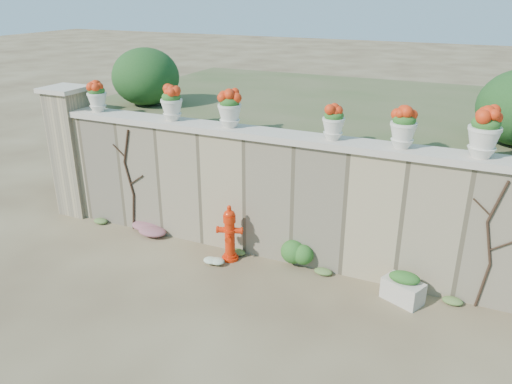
% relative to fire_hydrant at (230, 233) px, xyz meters
% --- Properties ---
extents(ground, '(80.00, 80.00, 0.00)m').
position_rel_fire_hydrant_xyz_m(ground, '(0.54, -1.32, -0.48)').
color(ground, brown).
rests_on(ground, ground).
extents(stone_wall, '(8.00, 0.40, 2.00)m').
position_rel_fire_hydrant_xyz_m(stone_wall, '(0.54, 0.48, 0.52)').
color(stone_wall, '#998866').
rests_on(stone_wall, ground).
extents(wall_cap, '(8.10, 0.52, 0.10)m').
position_rel_fire_hydrant_xyz_m(wall_cap, '(0.54, 0.48, 1.57)').
color(wall_cap, beige).
rests_on(wall_cap, stone_wall).
extents(gate_pillar, '(0.72, 0.72, 2.48)m').
position_rel_fire_hydrant_xyz_m(gate_pillar, '(-3.61, 0.48, 0.77)').
color(gate_pillar, '#998866').
rests_on(gate_pillar, ground).
extents(raised_fill, '(9.00, 6.00, 2.00)m').
position_rel_fire_hydrant_xyz_m(raised_fill, '(0.54, 3.68, 0.52)').
color(raised_fill, '#384C23').
rests_on(raised_fill, ground).
extents(back_shrub_left, '(1.30, 1.30, 1.10)m').
position_rel_fire_hydrant_xyz_m(back_shrub_left, '(-2.66, 1.68, 2.07)').
color(back_shrub_left, '#143814').
rests_on(back_shrub_left, raised_fill).
extents(vine_left, '(0.60, 0.04, 1.91)m').
position_rel_fire_hydrant_xyz_m(vine_left, '(-2.13, 0.26, 0.51)').
color(vine_left, black).
rests_on(vine_left, ground).
extents(vine_right, '(0.60, 0.04, 1.91)m').
position_rel_fire_hydrant_xyz_m(vine_right, '(3.77, 0.26, 0.51)').
color(vine_right, black).
rests_on(vine_right, ground).
extents(fire_hydrant, '(0.42, 0.30, 0.96)m').
position_rel_fire_hydrant_xyz_m(fire_hydrant, '(0.00, 0.00, 0.00)').
color(fire_hydrant, red).
rests_on(fire_hydrant, ground).
extents(planter_box, '(0.64, 0.52, 0.46)m').
position_rel_fire_hydrant_xyz_m(planter_box, '(2.77, -0.03, -0.27)').
color(planter_box, beige).
rests_on(planter_box, ground).
extents(green_shrub, '(0.58, 0.53, 0.56)m').
position_rel_fire_hydrant_xyz_m(green_shrub, '(1.10, 0.17, -0.21)').
color(green_shrub, '#1E5119').
rests_on(green_shrub, ground).
extents(magenta_clump, '(0.83, 0.56, 0.22)m').
position_rel_fire_hydrant_xyz_m(magenta_clump, '(-1.78, 0.23, -0.37)').
color(magenta_clump, '#B82471').
rests_on(magenta_clump, ground).
extents(white_flowers, '(0.44, 0.35, 0.16)m').
position_rel_fire_hydrant_xyz_m(white_flowers, '(-0.12, -0.24, -0.40)').
color(white_flowers, white).
rests_on(white_flowers, ground).
extents(urn_pot_0, '(0.34, 0.34, 0.54)m').
position_rel_fire_hydrant_xyz_m(urn_pot_0, '(-2.86, 0.48, 1.88)').
color(urn_pot_0, beige).
rests_on(urn_pot_0, wall_cap).
extents(urn_pot_1, '(0.36, 0.36, 0.57)m').
position_rel_fire_hydrant_xyz_m(urn_pot_1, '(-1.29, 0.48, 1.90)').
color(urn_pot_1, beige).
rests_on(urn_pot_1, wall_cap).
extents(urn_pot_2, '(0.37, 0.37, 0.59)m').
position_rel_fire_hydrant_xyz_m(urn_pot_2, '(-0.21, 0.48, 1.91)').
color(urn_pot_2, beige).
rests_on(urn_pot_2, wall_cap).
extents(urn_pot_3, '(0.33, 0.33, 0.51)m').
position_rel_fire_hydrant_xyz_m(urn_pot_3, '(1.48, 0.48, 1.87)').
color(urn_pot_3, beige).
rests_on(urn_pot_3, wall_cap).
extents(urn_pot_4, '(0.36, 0.36, 0.57)m').
position_rel_fire_hydrant_xyz_m(urn_pot_4, '(2.46, 0.48, 1.90)').
color(urn_pot_4, beige).
rests_on(urn_pot_4, wall_cap).
extents(urn_pot_5, '(0.42, 0.42, 0.65)m').
position_rel_fire_hydrant_xyz_m(urn_pot_5, '(3.47, 0.48, 1.94)').
color(urn_pot_5, beige).
rests_on(urn_pot_5, wall_cap).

